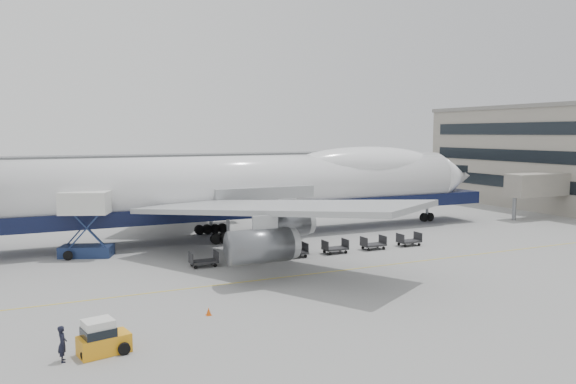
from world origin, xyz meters
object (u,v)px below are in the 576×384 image
catering_truck (85,220)px  ground_worker (62,344)px  airliner (250,185)px  baggage_tug (102,339)px

catering_truck → ground_worker: (-3.39, -24.83, -2.51)m
airliner → catering_truck: bearing=-168.8°
catering_truck → ground_worker: bearing=-76.3°
airliner → baggage_tug: (-19.05, -28.14, -4.80)m
baggage_tug → ground_worker: 1.90m
ground_worker → airliner: bearing=-38.0°
airliner → catering_truck: 18.04m
catering_truck → baggage_tug: 24.84m
ground_worker → catering_truck: bearing=-9.3°
airliner → baggage_tug: bearing=-124.1°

